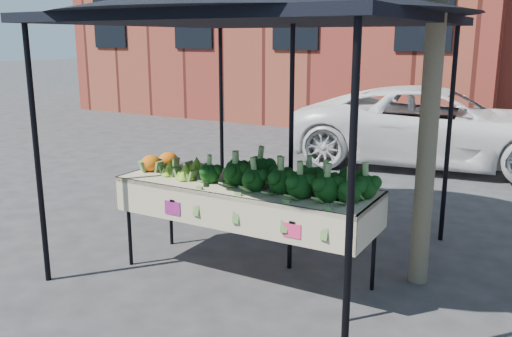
% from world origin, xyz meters
% --- Properties ---
extents(ground, '(90.00, 90.00, 0.00)m').
position_xyz_m(ground, '(0.00, 0.00, 0.00)').
color(ground, '#2B2B2E').
extents(table, '(2.41, 0.82, 0.90)m').
position_xyz_m(table, '(-0.03, -0.02, 0.45)').
color(table, beige).
rests_on(table, ground).
extents(canopy, '(3.16, 3.16, 2.74)m').
position_xyz_m(canopy, '(-0.11, 0.45, 1.37)').
color(canopy, black).
rests_on(canopy, ground).
extents(broccoli_heap, '(1.61, 0.58, 0.28)m').
position_xyz_m(broccoli_heap, '(0.36, 0.01, 1.04)').
color(broccoli_heap, black).
rests_on(broccoli_heap, table).
extents(romanesco_cluster, '(0.44, 0.48, 0.21)m').
position_xyz_m(romanesco_cluster, '(-0.69, -0.03, 1.01)').
color(romanesco_cluster, '#8EBC37').
rests_on(romanesco_cluster, table).
extents(cauliflower_pair, '(0.24, 0.44, 0.19)m').
position_xyz_m(cauliflower_pair, '(-1.06, 0.05, 1.00)').
color(cauliflower_pair, orange).
rests_on(cauliflower_pair, table).
extents(vehicle, '(1.68, 2.44, 4.91)m').
position_xyz_m(vehicle, '(0.42, 5.63, 2.45)').
color(vehicle, white).
rests_on(vehicle, ground).
extents(street_tree, '(2.43, 2.43, 4.78)m').
position_xyz_m(street_tree, '(1.39, 0.70, 2.39)').
color(street_tree, '#1E4C14').
rests_on(street_tree, ground).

